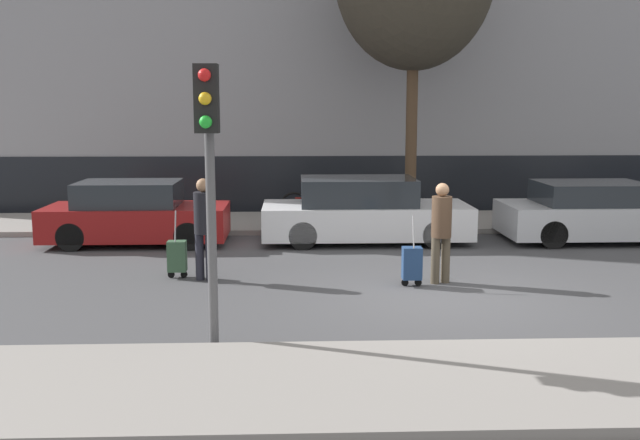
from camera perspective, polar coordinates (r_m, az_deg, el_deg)
ground_plane at (r=11.59m, az=9.88°, el=-6.00°), size 80.00×80.00×0.00m
sidewalk_near at (r=8.12m, az=15.51°, el=-12.39°), size 28.00×2.50×0.12m
sidewalk_far at (r=18.33m, az=5.35°, el=-0.15°), size 28.00×3.00×0.12m
parked_car_0 at (r=16.09m, az=-14.58°, el=0.41°), size 3.92×1.72×1.37m
parked_car_1 at (r=15.84m, az=3.49°, el=0.64°), size 4.55×1.89×1.43m
parked_car_2 at (r=17.09m, az=21.18°, el=0.53°), size 4.21×1.90×1.32m
pedestrian_left at (r=12.37m, az=-9.27°, el=-0.21°), size 0.34×0.34×1.78m
trolley_left at (r=12.76m, az=-11.37°, el=-2.86°), size 0.34×0.29×1.20m
pedestrian_right at (r=12.20m, az=9.69°, el=-0.53°), size 0.34×0.34×1.72m
trolley_right at (r=12.04m, az=7.37°, el=-3.46°), size 0.34×0.29×1.20m
traffic_light at (r=8.65m, az=-8.92°, el=5.66°), size 0.28×0.47×3.48m
parked_bicycle at (r=18.16m, az=-0.44°, el=1.18°), size 1.77×0.06×0.96m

